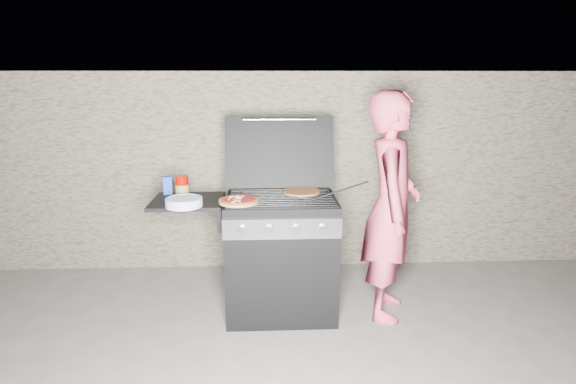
{
  "coord_description": "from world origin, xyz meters",
  "views": [
    {
      "loc": [
        -0.09,
        -3.12,
        1.76
      ],
      "look_at": [
        0.05,
        0.0,
        0.95
      ],
      "focal_mm": 28.0,
      "sensor_mm": 36.0,
      "label": 1
    }
  ],
  "objects_px": {
    "pizza_topped": "(239,200)",
    "person": "(391,207)",
    "gas_grill": "(248,257)",
    "sauce_jar": "(182,186)"
  },
  "relations": [
    {
      "from": "gas_grill",
      "to": "sauce_jar",
      "type": "distance_m",
      "value": 0.71
    },
    {
      "from": "gas_grill",
      "to": "sauce_jar",
      "type": "bearing_deg",
      "value": 167.1
    },
    {
      "from": "sauce_jar",
      "to": "person",
      "type": "bearing_deg",
      "value": -5.19
    },
    {
      "from": "pizza_topped",
      "to": "person",
      "type": "distance_m",
      "value": 1.1
    },
    {
      "from": "pizza_topped",
      "to": "person",
      "type": "xyz_separation_m",
      "value": [
        1.1,
        0.09,
        -0.09
      ]
    },
    {
      "from": "pizza_topped",
      "to": "sauce_jar",
      "type": "relative_size",
      "value": 1.84
    },
    {
      "from": "person",
      "to": "gas_grill",
      "type": "bearing_deg",
      "value": 103.41
    },
    {
      "from": "gas_grill",
      "to": "person",
      "type": "distance_m",
      "value": 1.12
    },
    {
      "from": "pizza_topped",
      "to": "sauce_jar",
      "type": "bearing_deg",
      "value": 151.92
    },
    {
      "from": "gas_grill",
      "to": "pizza_topped",
      "type": "xyz_separation_m",
      "value": [
        -0.05,
        -0.12,
        0.47
      ]
    }
  ]
}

